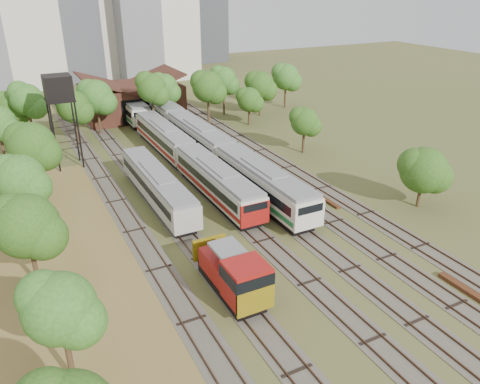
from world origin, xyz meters
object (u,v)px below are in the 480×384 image
railcar_green_set (200,139)px  shunter_locomotive (236,276)px  railcar_red_set (187,157)px  water_tower (58,90)px

railcar_green_set → shunter_locomotive: railcar_green_set is taller
railcar_red_set → water_tower: size_ratio=3.00×
shunter_locomotive → railcar_green_set: bearing=72.1°
railcar_green_set → railcar_red_set: bearing=-124.9°
railcar_green_set → shunter_locomotive: (-10.00, -30.88, -0.25)m
water_tower → railcar_red_set: bearing=-35.2°
railcar_red_set → water_tower: (-12.67, 8.94, 7.73)m
water_tower → shunter_locomotive: bearing=-78.9°
railcar_green_set → shunter_locomotive: 32.46m
railcar_green_set → water_tower: 18.59m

